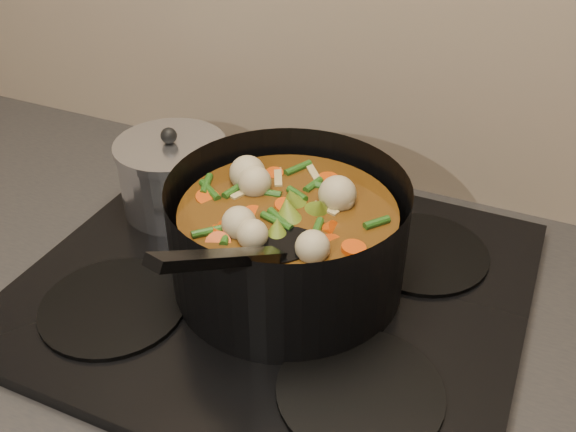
% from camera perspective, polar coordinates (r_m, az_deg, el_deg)
% --- Properties ---
extents(stovetop, '(0.62, 0.54, 0.03)m').
position_cam_1_polar(stovetop, '(0.84, -1.10, -6.10)').
color(stovetop, black).
rests_on(stovetop, counter).
extents(stockpot, '(0.38, 0.45, 0.22)m').
position_cam_1_polar(stockpot, '(0.79, 0.01, -2.01)').
color(stockpot, black).
rests_on(stockpot, stovetop).
extents(saucepan, '(0.16, 0.16, 0.13)m').
position_cam_1_polar(saucepan, '(0.96, -10.15, 3.58)').
color(saucepan, silver).
rests_on(saucepan, stovetop).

